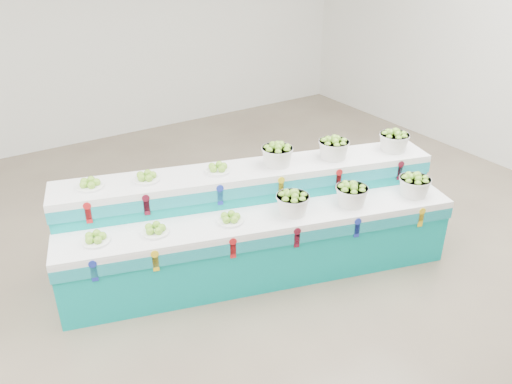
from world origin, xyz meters
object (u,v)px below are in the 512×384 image
at_px(basket_lower_left, 293,202).
at_px(plate_upper_mid, 146,176).
at_px(basket_upper_right, 394,140).
at_px(display_stand, 256,223).

bearing_deg(basket_lower_left, plate_upper_mid, 143.61).
distance_m(basket_lower_left, basket_upper_right, 1.44).
relative_size(plate_upper_mid, basket_upper_right, 0.79).
bearing_deg(basket_lower_left, display_stand, 124.50).
bearing_deg(basket_upper_right, basket_lower_left, -176.30).
height_order(plate_upper_mid, basket_upper_right, basket_upper_right).
relative_size(display_stand, basket_upper_right, 12.20).
bearing_deg(display_stand, plate_upper_mid, 166.71).
relative_size(display_stand, basket_lower_left, 12.20).
height_order(basket_lower_left, basket_upper_right, basket_upper_right).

